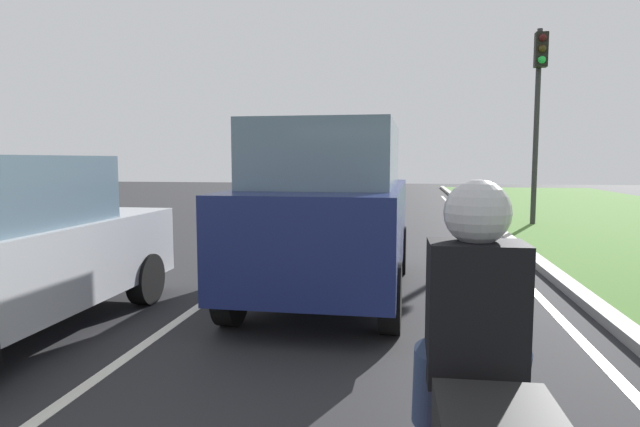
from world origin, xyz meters
The scene contains 7 objects.
ground_plane centered at (0.00, 14.00, 0.00)m, with size 60.00×60.00×0.00m, color #262628.
lane_line_center centered at (-0.70, 14.00, 0.00)m, with size 0.12×32.00×0.01m, color silver.
lane_line_right_edge centered at (3.60, 14.00, 0.00)m, with size 0.12×32.00×0.01m, color silver.
curb_right centered at (4.10, 14.00, 0.06)m, with size 0.24×48.00×0.12m, color #9E9B93.
car_suv_ahead centered at (0.83, 9.47, 1.17)m, with size 2.02×4.53×2.28m.
rider_person centered at (2.13, 4.71, 1.19)m, with size 0.51×0.41×1.16m.
traffic_light_near_right centered at (5.28, 17.81, 3.62)m, with size 0.32×0.50×5.28m.
Camera 1 is at (1.83, 2.39, 1.82)m, focal length 30.39 mm.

